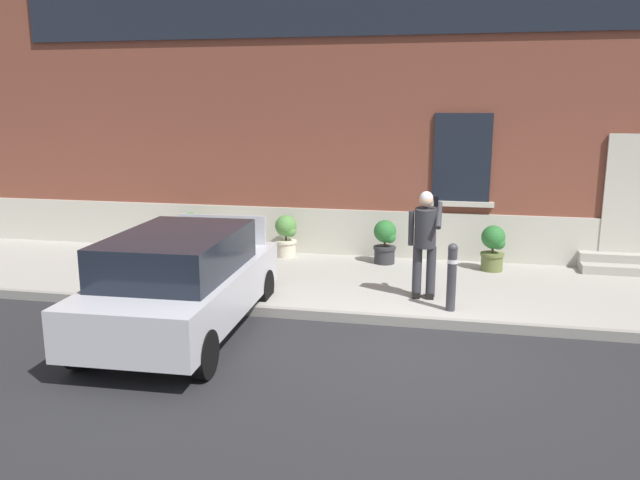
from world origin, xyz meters
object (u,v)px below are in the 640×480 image
Objects in this scene: hatchback_car_silver at (182,280)px; bollard_near_person at (452,275)px; planter_terracotta at (191,232)px; planter_cream at (286,235)px; planter_charcoal at (385,241)px; person_on_phone at (425,238)px; planter_olive at (493,247)px; bollard_far_left at (233,263)px.

hatchback_car_silver is 3.94× the size of bollard_near_person.
planter_terracotta and planter_cream have the same top height.
planter_charcoal is (4.07, -0.05, 0.00)m from planter_terracotta.
person_on_phone reaches higher than planter_olive.
hatchback_car_silver is at bearing -95.37° from planter_cream.
person_on_phone is at bearing -120.12° from planter_olive.
planter_terracotta is 4.07m from planter_charcoal.
planter_terracotta is (-4.92, 2.23, -0.55)m from person_on_phone.
bollard_near_person is 3.47m from bollard_far_left.
planter_cream is 4.08m from planter_olive.
bollard_near_person is 1.22× the size of planter_olive.
hatchback_car_silver is at bearing -155.87° from person_on_phone.
planter_cream is at bearing 176.01° from planter_charcoal.
planter_charcoal is at bearing 50.99° from bollard_far_left.
person_on_phone is 3.74m from planter_cream.
hatchback_car_silver is 3.80m from person_on_phone.
planter_charcoal and planter_olive have the same top height.
person_on_phone reaches higher than planter_terracotta.
hatchback_car_silver reaches higher than bollard_near_person.
person_on_phone reaches higher than bollard_near_person.
hatchback_car_silver reaches higher than planter_cream.
person_on_phone is at bearing 130.55° from bollard_near_person.
person_on_phone is at bearing -24.34° from planter_terracotta.
hatchback_car_silver is 4.79× the size of planter_charcoal.
planter_olive is (1.19, 2.05, -0.55)m from person_on_phone.
person_on_phone reaches higher than bollard_far_left.
planter_cream is at bearing 176.10° from planter_olive.
hatchback_car_silver is 4.79× the size of planter_olive.
planter_terracotta is at bearing 179.36° from planter_charcoal.
person_on_phone is 2.04× the size of planter_cream.
bollard_near_person is at bearing -106.36° from planter_olive.
planter_charcoal is (2.04, -0.14, 0.00)m from planter_cream.
planter_terracotta is at bearing 124.67° from bollard_far_left.
planter_terracotta is (-1.64, 4.11, -0.18)m from hatchback_car_silver.
person_on_phone is at bearing -68.72° from planter_charcoal.
planter_cream is 1.00× the size of planter_olive.
bollard_far_left is (0.25, 1.38, -0.08)m from hatchback_car_silver.
person_on_phone reaches higher than planter_cream.
planter_cream is (0.14, 2.83, -0.11)m from bollard_far_left.
bollard_far_left is at bearing 79.62° from hatchback_car_silver.
planter_olive is (4.07, -0.28, 0.00)m from planter_cream.
hatchback_car_silver is 1.40m from bollard_far_left.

